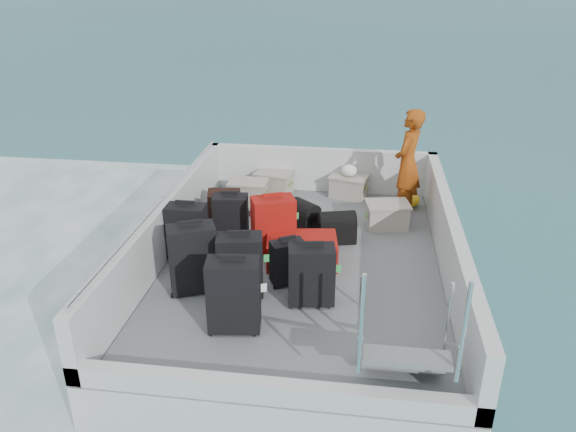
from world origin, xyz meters
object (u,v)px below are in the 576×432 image
suitcase_3 (234,296)px  suitcase_6 (311,276)px  suitcase_5 (273,225)px  suitcase_8 (302,251)px  suitcase_4 (240,266)px  suitcase_7 (288,263)px  crate_0 (248,193)px  crate_3 (387,216)px  suitcase_2 (231,219)px  suitcase_1 (187,233)px  suitcase_0 (193,259)px  crate_1 (274,183)px  crate_2 (349,187)px  passenger (408,163)px

suitcase_3 → suitcase_6: suitcase_3 is taller
suitcase_5 → suitcase_8: size_ratio=0.85×
suitcase_5 → suitcase_6: bearing=-84.3°
suitcase_3 → suitcase_5: bearing=79.1°
suitcase_4 → suitcase_5: (0.19, 1.09, -0.00)m
suitcase_7 → crate_0: size_ratio=0.97×
suitcase_6 → crate_3: suitcase_6 is taller
suitcase_2 → suitcase_3: 1.97m
suitcase_1 → suitcase_5: bearing=18.7°
suitcase_0 → suitcase_6: bearing=-26.9°
suitcase_2 → crate_3: size_ratio=1.18×
crate_1 → crate_2: (1.18, 0.00, -0.00)m
suitcase_7 → crate_0: 2.44m
suitcase_0 → crate_3: bearing=18.7°
crate_0 → suitcase_6: bearing=-65.0°
suitcase_1 → suitcase_6: 1.79m
suitcase_6 → crate_2: (0.28, 3.09, -0.18)m
crate_3 → passenger: bearing=62.4°
suitcase_1 → crate_3: suitcase_1 is taller
suitcase_2 → passenger: size_ratio=0.41×
suitcase_0 → suitcase_7: bearing=-7.3°
suitcase_2 → suitcase_8: size_ratio=0.76×
suitcase_2 → suitcase_3: bearing=-83.3°
suitcase_1 → suitcase_7: 1.37m
suitcase_4 → crate_1: 3.05m
suitcase_5 → passenger: 2.24m
suitcase_6 → passenger: passenger is taller
suitcase_4 → crate_1: size_ratio=1.35×
suitcase_6 → suitcase_8: size_ratio=0.80×
suitcase_4 → suitcase_3: bearing=-94.4°
suitcase_8 → crate_2: (0.48, 2.22, -0.01)m
suitcase_6 → crate_0: suitcase_6 is taller
crate_1 → crate_3: (1.76, -1.04, 0.00)m
suitcase_7 → crate_2: suitcase_7 is taller
suitcase_7 → suitcase_2: bearing=104.1°
suitcase_7 → suitcase_1: bearing=133.6°
suitcase_3 → suitcase_7: suitcase_3 is taller
suitcase_0 → suitcase_8: suitcase_0 is taller
suitcase_0 → suitcase_3: size_ratio=1.02×
suitcase_5 → suitcase_8: 0.52m
suitcase_0 → crate_0: (0.10, 2.55, -0.23)m
suitcase_6 → suitcase_0: bearing=167.8°
suitcase_5 → suitcase_0: bearing=-146.1°
suitcase_5 → suitcase_7: bearing=-91.4°
suitcase_4 → suitcase_7: size_ratio=1.37×
suitcase_6 → crate_1: 3.22m
passenger → suitcase_5: bearing=-28.1°
crate_0 → passenger: size_ratio=0.35×
crate_0 → crate_1: (0.32, 0.47, -0.00)m
suitcase_2 → suitcase_4: size_ratio=0.89×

